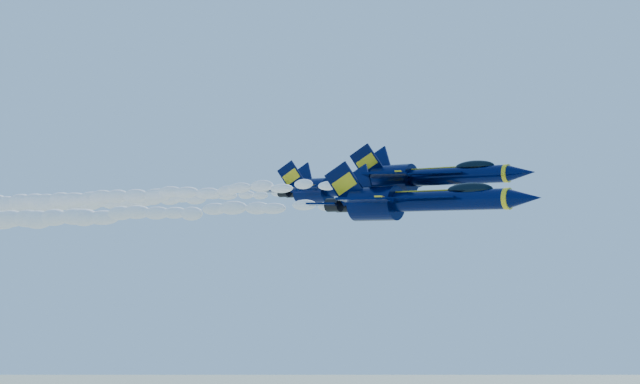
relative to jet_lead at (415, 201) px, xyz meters
The scene contains 6 objects.
jet_lead is the anchor object (origin of this frame).
smoke_trail_jet_lead 35.32m from the jet_lead, behind, with size 55.14×2.46×2.21m, color white.
jet_second 5.91m from the jet_lead, 108.13° to the left, with size 16.66×13.66×6.19m.
smoke_trail_jet_second 36.80m from the jet_lead, behind, with size 55.14×2.26×2.03m, color white.
jet_third 27.11m from the jet_lead, 136.78° to the left, with size 17.99×14.75×6.68m.
smoke_trail_jet_third 57.99m from the jet_lead, 161.40° to the left, with size 55.14×2.44×2.19m, color white.
Camera 1 is at (47.92, -71.49, 146.95)m, focal length 50.00 mm.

